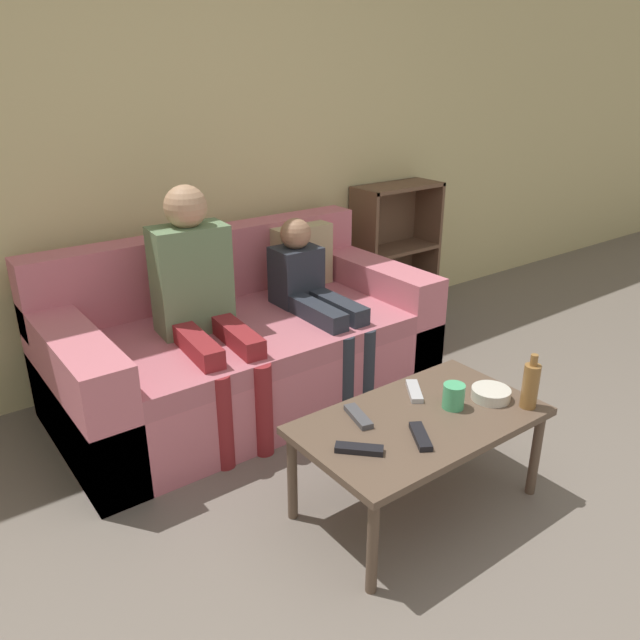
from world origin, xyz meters
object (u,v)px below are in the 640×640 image
(person_child, at_px, (314,297))
(tv_remote_2, at_px, (414,391))
(bookshelf, at_px, (388,265))
(tv_remote_0, at_px, (359,449))
(cup_near, at_px, (454,396))
(snack_bowl, at_px, (491,394))
(couch, at_px, (243,347))
(tv_remote_1, at_px, (421,436))
(tv_remote_3, at_px, (358,416))
(bottle, at_px, (531,385))
(person_adult, at_px, (200,293))
(coffee_table, at_px, (420,427))

(person_child, relative_size, tv_remote_2, 5.57)
(bookshelf, distance_m, tv_remote_0, 2.37)
(cup_near, xyz_separation_m, snack_bowl, (0.17, -0.04, -0.03))
(snack_bowl, bearing_deg, couch, 108.19)
(bookshelf, xyz_separation_m, tv_remote_0, (-1.68, -1.68, 0.06))
(tv_remote_1, bearing_deg, tv_remote_3, 142.09)
(bookshelf, xyz_separation_m, tv_remote_1, (-1.45, -1.75, 0.06))
(bottle, bearing_deg, person_adult, 120.09)
(tv_remote_2, bearing_deg, bookshelf, 86.36)
(tv_remote_2, bearing_deg, person_child, 116.25)
(person_child, xyz_separation_m, snack_bowl, (0.07, -1.12, -0.10))
(coffee_table, height_order, bottle, bottle)
(tv_remote_1, bearing_deg, bottle, 21.02)
(bottle, bearing_deg, tv_remote_2, 129.60)
(tv_remote_0, xyz_separation_m, tv_remote_2, (0.45, 0.18, 0.00))
(coffee_table, relative_size, person_adult, 0.83)
(tv_remote_1, xyz_separation_m, tv_remote_2, (0.22, 0.26, 0.00))
(couch, height_order, tv_remote_1, couch)
(coffee_table, bearing_deg, person_adult, 107.90)
(couch, xyz_separation_m, bottle, (0.49, -1.41, 0.22))
(tv_remote_3, xyz_separation_m, snack_bowl, (0.53, -0.20, 0.01))
(person_adult, distance_m, tv_remote_0, 1.17)
(tv_remote_2, bearing_deg, person_adult, 151.85)
(tv_remote_2, height_order, bottle, bottle)
(tv_remote_0, xyz_separation_m, bottle, (0.74, -0.16, 0.09))
(tv_remote_0, bearing_deg, cup_near, -42.92)
(person_adult, xyz_separation_m, bottle, (0.76, -1.31, -0.17))
(coffee_table, xyz_separation_m, person_child, (0.26, 1.05, 0.17))
(couch, height_order, snack_bowl, couch)
(snack_bowl, bearing_deg, bottle, -62.39)
(bookshelf, bearing_deg, person_child, -151.14)
(bottle, bearing_deg, bookshelf, 62.95)
(person_adult, bearing_deg, snack_bowl, -54.72)
(tv_remote_0, distance_m, tv_remote_3, 0.22)
(bottle, bearing_deg, tv_remote_3, 151.05)
(bookshelf, xyz_separation_m, tv_remote_2, (-1.23, -1.49, 0.06))
(person_adult, relative_size, tv_remote_0, 7.51)
(tv_remote_0, distance_m, tv_remote_2, 0.49)
(person_child, bearing_deg, cup_near, -94.98)
(tv_remote_1, xyz_separation_m, tv_remote_3, (-0.09, 0.24, 0.00))
(person_adult, height_order, person_child, person_adult)
(tv_remote_0, bearing_deg, coffee_table, -38.68)
(bookshelf, relative_size, tv_remote_2, 5.57)
(person_adult, distance_m, snack_bowl, 1.39)
(bookshelf, height_order, tv_remote_3, bookshelf)
(person_adult, bearing_deg, tv_remote_2, -58.95)
(tv_remote_1, bearing_deg, tv_remote_2, 80.24)
(bottle, bearing_deg, snack_bowl, 117.61)
(couch, height_order, bottle, couch)
(bookshelf, height_order, snack_bowl, bookshelf)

